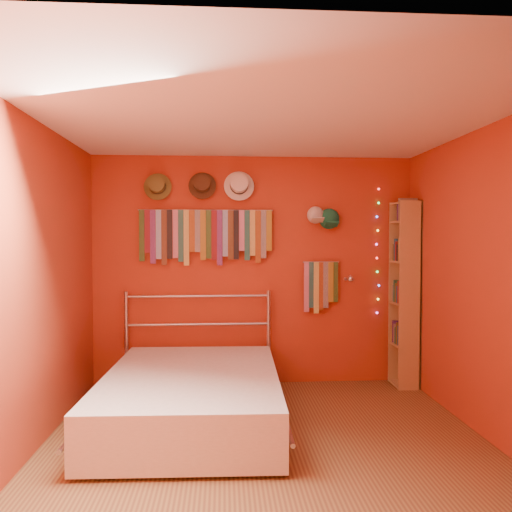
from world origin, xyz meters
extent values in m
plane|color=brown|center=(0.00, 0.00, 0.00)|extent=(3.50, 3.50, 0.00)
cube|color=#9F3F19|center=(0.00, 1.75, 1.25)|extent=(3.50, 0.02, 2.50)
cube|color=#9F3F19|center=(1.75, 0.00, 1.25)|extent=(0.02, 3.50, 2.50)
cube|color=#9F3F19|center=(-1.75, 0.00, 1.25)|extent=(0.02, 3.50, 2.50)
cube|color=white|center=(0.00, 0.00, 2.50)|extent=(3.50, 3.50, 0.02)
cylinder|color=#B2B2B7|center=(-0.53, 1.70, 1.91)|extent=(1.45, 0.01, 0.01)
cube|color=#23481C|center=(-1.21, 1.69, 1.63)|extent=(0.06, 0.01, 0.55)
cube|color=maroon|center=(-1.15, 1.68, 1.68)|extent=(0.06, 0.01, 0.46)
cube|color=#531A6A|center=(-1.09, 1.68, 1.62)|extent=(0.06, 0.01, 0.58)
cube|color=#7DA6DE|center=(-1.03, 1.69, 1.65)|extent=(0.06, 0.01, 0.53)
cube|color=#482318|center=(-0.97, 1.68, 1.61)|extent=(0.06, 0.01, 0.59)
cube|color=black|center=(-0.91, 1.68, 1.65)|extent=(0.06, 0.01, 0.53)
cube|color=#B85C81|center=(-0.85, 1.69, 1.65)|extent=(0.06, 0.01, 0.52)
cube|color=#17534B|center=(-0.79, 1.68, 1.63)|extent=(0.06, 0.01, 0.56)
cube|color=#B6B149|center=(-0.73, 1.68, 1.61)|extent=(0.06, 0.01, 0.60)
cube|color=brown|center=(-0.67, 1.69, 1.68)|extent=(0.06, 0.01, 0.45)
cube|color=navy|center=(-0.61, 1.68, 1.68)|extent=(0.06, 0.01, 0.45)
cube|color=#846218|center=(-0.56, 1.68, 1.64)|extent=(0.06, 0.01, 0.54)
cube|color=#1F451B|center=(-0.50, 1.69, 1.65)|extent=(0.06, 0.01, 0.52)
cube|color=maroon|center=(-0.44, 1.68, 1.64)|extent=(0.06, 0.01, 0.54)
cube|color=#491965|center=(-0.38, 1.68, 1.61)|extent=(0.06, 0.01, 0.60)
cube|color=#6D8BC1|center=(-0.32, 1.69, 1.66)|extent=(0.06, 0.01, 0.50)
cube|color=#462F17|center=(-0.26, 1.68, 1.64)|extent=(0.06, 0.01, 0.53)
cube|color=black|center=(-0.20, 1.68, 1.64)|extent=(0.06, 0.01, 0.53)
cube|color=#C16097|center=(-0.14, 1.69, 1.69)|extent=(0.06, 0.01, 0.44)
cube|color=#1A5D56|center=(-0.08, 1.68, 1.64)|extent=(0.06, 0.01, 0.54)
cube|color=#AF9746|center=(-0.02, 1.68, 1.66)|extent=(0.06, 0.01, 0.49)
cube|color=brown|center=(0.04, 1.69, 1.62)|extent=(0.06, 0.01, 0.57)
cube|color=navy|center=(0.10, 1.68, 1.65)|extent=(0.06, 0.01, 0.52)
cube|color=olive|center=(0.16, 1.68, 1.69)|extent=(0.06, 0.01, 0.44)
cylinder|color=#B2B2B7|center=(0.74, 1.70, 1.34)|extent=(0.40, 0.01, 0.01)
cube|color=#B45A8C|center=(0.58, 1.69, 1.07)|extent=(0.06, 0.01, 0.55)
cube|color=#174751|center=(0.63, 1.68, 1.09)|extent=(0.06, 0.01, 0.50)
cube|color=#B8AC49|center=(0.68, 1.68, 1.06)|extent=(0.06, 0.01, 0.56)
cube|color=maroon|center=(0.74, 1.69, 1.08)|extent=(0.06, 0.01, 0.53)
cube|color=navy|center=(0.79, 1.68, 1.09)|extent=(0.06, 0.01, 0.51)
cube|color=olive|center=(0.84, 1.68, 1.12)|extent=(0.06, 0.01, 0.44)
cube|color=#255020|center=(0.90, 1.69, 1.12)|extent=(0.06, 0.01, 0.44)
cylinder|color=brown|center=(-1.04, 1.69, 2.16)|extent=(0.30, 0.07, 0.29)
cylinder|color=brown|center=(-1.04, 1.64, 2.17)|extent=(0.17, 0.15, 0.19)
cylinder|color=#332314|center=(-1.04, 1.66, 2.16)|extent=(0.18, 0.06, 0.18)
cylinder|color=#422A17|center=(-0.56, 1.69, 2.17)|extent=(0.30, 0.07, 0.29)
cylinder|color=#422A17|center=(-0.56, 1.64, 2.18)|extent=(0.17, 0.15, 0.19)
cylinder|color=black|center=(-0.56, 1.66, 2.18)|extent=(0.18, 0.06, 0.18)
cylinder|color=silver|center=(-0.17, 1.69, 2.17)|extent=(0.33, 0.08, 0.32)
cylinder|color=silver|center=(-0.17, 1.63, 2.18)|extent=(0.19, 0.16, 0.21)
cylinder|color=black|center=(-0.17, 1.66, 2.18)|extent=(0.20, 0.07, 0.20)
ellipsoid|color=silver|center=(0.67, 1.70, 1.86)|extent=(0.18, 0.14, 0.18)
cube|color=silver|center=(0.67, 1.59, 1.80)|extent=(0.13, 0.10, 0.05)
ellipsoid|color=#186D49|center=(0.82, 1.70, 1.82)|extent=(0.20, 0.15, 0.20)
cube|color=#186D49|center=(0.82, 1.58, 1.76)|extent=(0.15, 0.11, 0.06)
sphere|color=#FF3333|center=(1.38, 1.71, 2.15)|extent=(0.02, 0.02, 0.02)
sphere|color=#33FF4C|center=(1.38, 1.71, 2.00)|extent=(0.02, 0.02, 0.02)
sphere|color=#4C66FF|center=(1.36, 1.71, 1.84)|extent=(0.02, 0.02, 0.02)
sphere|color=yellow|center=(1.37, 1.71, 1.69)|extent=(0.02, 0.02, 0.02)
sphere|color=#FF4CCC|center=(1.36, 1.71, 1.54)|extent=(0.02, 0.02, 0.02)
sphere|color=#FF3333|center=(1.37, 1.71, 1.38)|extent=(0.02, 0.02, 0.02)
sphere|color=#33FF4C|center=(1.37, 1.71, 1.23)|extent=(0.02, 0.02, 0.02)
sphere|color=#4C66FF|center=(1.39, 1.71, 1.08)|extent=(0.02, 0.02, 0.02)
sphere|color=yellow|center=(1.38, 1.71, 0.93)|extent=(0.02, 0.02, 0.02)
sphere|color=#FF4CCC|center=(1.37, 1.71, 0.77)|extent=(0.02, 0.02, 0.02)
cylinder|color=#B2B2B7|center=(1.02, 1.73, 1.15)|extent=(0.03, 0.03, 0.03)
cylinder|color=#B2B2B7|center=(1.02, 1.62, 1.18)|extent=(0.01, 0.23, 0.07)
sphere|color=white|center=(1.02, 1.50, 1.17)|extent=(0.06, 0.06, 0.06)
cube|color=#A67F4B|center=(1.62, 1.37, 1.00)|extent=(0.24, 0.02, 2.00)
cube|color=#A67F4B|center=(1.62, 1.69, 1.00)|extent=(0.24, 0.02, 2.00)
cube|color=#A67F4B|center=(1.74, 1.53, 1.00)|extent=(0.02, 0.34, 2.00)
cube|color=#A67F4B|center=(1.62, 1.53, 0.02)|extent=(0.24, 0.32, 0.02)
cube|color=#A67F4B|center=(1.62, 1.53, 0.45)|extent=(0.24, 0.32, 0.02)
cube|color=#A67F4B|center=(1.62, 1.53, 0.90)|extent=(0.24, 0.32, 0.02)
cube|color=#A67F4B|center=(1.62, 1.53, 1.35)|extent=(0.24, 0.32, 0.02)
cube|color=#A67F4B|center=(1.62, 1.53, 1.78)|extent=(0.24, 0.32, 0.02)
cube|color=#A67F4B|center=(1.62, 1.53, 1.98)|extent=(0.24, 0.32, 0.02)
cylinder|color=#B2B2B7|center=(-1.38, 1.65, 0.52)|extent=(0.04, 0.04, 1.04)
cylinder|color=#B2B2B7|center=(0.15, 1.65, 0.52)|extent=(0.04, 0.04, 1.04)
cylinder|color=#B2B2B7|center=(-0.61, 1.65, 0.38)|extent=(1.53, 0.03, 0.03)
cylinder|color=#B2B2B7|center=(-0.61, 1.65, 0.68)|extent=(1.53, 0.03, 0.03)
cylinder|color=#B2B2B7|center=(-0.61, 1.65, 0.98)|extent=(1.53, 0.03, 0.03)
cube|color=beige|center=(-0.61, 0.56, 0.24)|extent=(1.53, 2.12, 0.41)
cylinder|color=#B2B2B7|center=(-1.38, 0.56, 0.22)|extent=(0.10, 2.07, 0.03)
cylinder|color=#B2B2B7|center=(0.15, 0.56, 0.22)|extent=(0.10, 2.07, 0.03)
camera|label=1|loc=(-0.34, -3.72, 1.60)|focal=35.00mm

